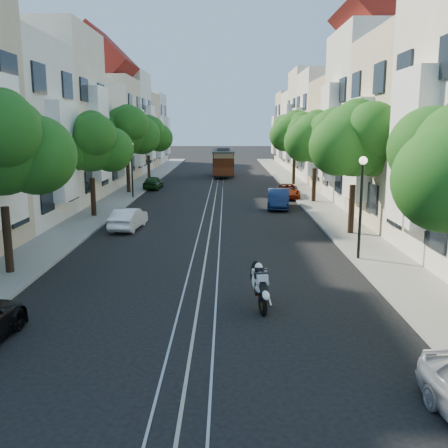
{
  "coord_description": "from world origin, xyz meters",
  "views": [
    {
      "loc": [
        0.88,
        -15.88,
        5.44
      ],
      "look_at": [
        0.78,
        4.16,
        1.52
      ],
      "focal_mm": 40.0,
      "sensor_mm": 36.0,
      "label": 1
    }
  ],
  "objects_px": {
    "tree_w_a": "(1,147)",
    "parked_car_w_far": "(153,183)",
    "lamp_east": "(362,192)",
    "lamp_west": "(132,161)",
    "sportbike_rider": "(260,283)",
    "tree_e_d": "(296,133)",
    "tree_e_c": "(316,139)",
    "cable_car": "(223,161)",
    "tree_w_d": "(148,135)",
    "parked_car_e_far": "(287,191)",
    "parked_car_w_mid": "(128,219)",
    "tree_e_b": "(356,141)",
    "tree_w_b": "(91,144)",
    "parked_car_e_mid": "(279,199)",
    "tree_w_c": "(127,131)"
  },
  "relations": [
    {
      "from": "tree_e_b",
      "to": "tree_w_d",
      "type": "bearing_deg",
      "value": 118.07
    },
    {
      "from": "tree_w_d",
      "to": "lamp_east",
      "type": "height_order",
      "value": "tree_w_d"
    },
    {
      "from": "tree_e_b",
      "to": "tree_w_a",
      "type": "xyz_separation_m",
      "value": [
        -14.4,
        -7.0,
        0.0
      ]
    },
    {
      "from": "tree_e_d",
      "to": "parked_car_w_far",
      "type": "distance_m",
      "value": 13.88
    },
    {
      "from": "tree_w_b",
      "to": "parked_car_e_mid",
      "type": "xyz_separation_m",
      "value": [
        11.54,
        3.48,
        -3.75
      ]
    },
    {
      "from": "tree_w_d",
      "to": "lamp_west",
      "type": "distance_m",
      "value": 14.11
    },
    {
      "from": "tree_e_d",
      "to": "tree_w_d",
      "type": "bearing_deg",
      "value": 160.85
    },
    {
      "from": "sportbike_rider",
      "to": "cable_car",
      "type": "relative_size",
      "value": 0.26
    },
    {
      "from": "tree_e_d",
      "to": "sportbike_rider",
      "type": "relative_size",
      "value": 3.46
    },
    {
      "from": "lamp_east",
      "to": "lamp_west",
      "type": "height_order",
      "value": "same"
    },
    {
      "from": "sportbike_rider",
      "to": "parked_car_e_far",
      "type": "distance_m",
      "value": 24.16
    },
    {
      "from": "parked_car_w_mid",
      "to": "tree_w_b",
      "type": "bearing_deg",
      "value": -46.44
    },
    {
      "from": "tree_e_d",
      "to": "tree_w_d",
      "type": "distance_m",
      "value": 15.25
    },
    {
      "from": "lamp_east",
      "to": "cable_car",
      "type": "relative_size",
      "value": 0.55
    },
    {
      "from": "parked_car_w_mid",
      "to": "parked_car_e_mid",
      "type": "bearing_deg",
      "value": -135.73
    },
    {
      "from": "tree_w_b",
      "to": "sportbike_rider",
      "type": "height_order",
      "value": "tree_w_b"
    },
    {
      "from": "tree_w_a",
      "to": "lamp_west",
      "type": "xyz_separation_m",
      "value": [
        0.84,
        20.02,
        -1.89
      ]
    },
    {
      "from": "parked_car_w_mid",
      "to": "tree_w_c",
      "type": "bearing_deg",
      "value": -73.59
    },
    {
      "from": "tree_e_d",
      "to": "tree_w_c",
      "type": "height_order",
      "value": "tree_w_c"
    },
    {
      "from": "parked_car_w_far",
      "to": "lamp_east",
      "type": "bearing_deg",
      "value": 119.4
    },
    {
      "from": "cable_car",
      "to": "parked_car_w_mid",
      "type": "distance_m",
      "value": 29.58
    },
    {
      "from": "tree_e_b",
      "to": "tree_w_a",
      "type": "relative_size",
      "value": 1.0
    },
    {
      "from": "tree_e_d",
      "to": "parked_car_e_far",
      "type": "height_order",
      "value": "tree_e_d"
    },
    {
      "from": "tree_e_c",
      "to": "lamp_west",
      "type": "distance_m",
      "value": 13.82
    },
    {
      "from": "lamp_west",
      "to": "sportbike_rider",
      "type": "height_order",
      "value": "lamp_west"
    },
    {
      "from": "tree_w_b",
      "to": "cable_car",
      "type": "height_order",
      "value": "tree_w_b"
    },
    {
      "from": "sportbike_rider",
      "to": "lamp_west",
      "type": "bearing_deg",
      "value": 101.24
    },
    {
      "from": "tree_e_b",
      "to": "lamp_west",
      "type": "xyz_separation_m",
      "value": [
        -13.56,
        13.02,
        -1.89
      ]
    },
    {
      "from": "tree_e_d",
      "to": "tree_w_a",
      "type": "distance_m",
      "value": 32.38
    },
    {
      "from": "tree_w_b",
      "to": "parked_car_w_mid",
      "type": "xyz_separation_m",
      "value": [
        2.74,
        -3.53,
        -3.82
      ]
    },
    {
      "from": "tree_e_c",
      "to": "parked_car_w_mid",
      "type": "height_order",
      "value": "tree_e_c"
    },
    {
      "from": "sportbike_rider",
      "to": "tree_w_c",
      "type": "bearing_deg",
      "value": 100.85
    },
    {
      "from": "lamp_west",
      "to": "parked_car_w_far",
      "type": "height_order",
      "value": "lamp_west"
    },
    {
      "from": "tree_e_b",
      "to": "tree_w_a",
      "type": "bearing_deg",
      "value": -154.08
    },
    {
      "from": "tree_w_a",
      "to": "parked_car_w_far",
      "type": "bearing_deg",
      "value": 86.61
    },
    {
      "from": "tree_w_b",
      "to": "tree_w_c",
      "type": "height_order",
      "value": "tree_w_c"
    },
    {
      "from": "parked_car_w_mid",
      "to": "tree_e_b",
      "type": "bearing_deg",
      "value": 178.53
    },
    {
      "from": "tree_w_a",
      "to": "lamp_east",
      "type": "distance_m",
      "value": 13.72
    },
    {
      "from": "tree_w_c",
      "to": "sportbike_rider",
      "type": "bearing_deg",
      "value": -71.13
    },
    {
      "from": "parked_car_w_mid",
      "to": "lamp_east",
      "type": "bearing_deg",
      "value": 154.66
    },
    {
      "from": "tree_w_c",
      "to": "parked_car_w_mid",
      "type": "xyz_separation_m",
      "value": [
        2.74,
        -14.53,
        -4.49
      ]
    },
    {
      "from": "cable_car",
      "to": "parked_car_e_far",
      "type": "height_order",
      "value": "cable_car"
    },
    {
      "from": "tree_e_d",
      "to": "cable_car",
      "type": "height_order",
      "value": "tree_e_d"
    },
    {
      "from": "parked_car_w_mid",
      "to": "sportbike_rider",
      "type": "bearing_deg",
      "value": 123.64
    },
    {
      "from": "tree_w_b",
      "to": "parked_car_w_far",
      "type": "height_order",
      "value": "tree_w_b"
    },
    {
      "from": "tree_e_c",
      "to": "cable_car",
      "type": "height_order",
      "value": "tree_e_c"
    },
    {
      "from": "tree_e_d",
      "to": "tree_w_a",
      "type": "bearing_deg",
      "value": -116.41
    },
    {
      "from": "tree_e_d",
      "to": "lamp_east",
      "type": "height_order",
      "value": "tree_e_d"
    },
    {
      "from": "sportbike_rider",
      "to": "tree_w_d",
      "type": "bearing_deg",
      "value": 95.54
    },
    {
      "from": "parked_car_e_far",
      "to": "lamp_west",
      "type": "bearing_deg",
      "value": -174.65
    }
  ]
}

